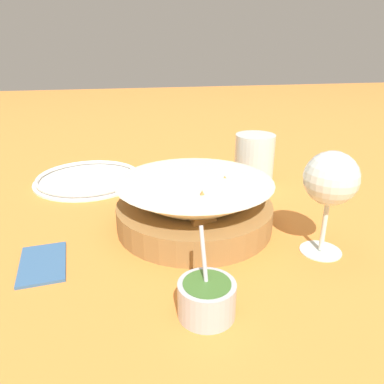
% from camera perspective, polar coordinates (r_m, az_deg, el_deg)
% --- Properties ---
extents(ground_plane, '(4.00, 4.00, 0.00)m').
position_cam_1_polar(ground_plane, '(0.62, 0.72, -6.03)').
color(ground_plane, orange).
extents(food_basket, '(0.26, 0.26, 0.09)m').
position_cam_1_polar(food_basket, '(0.62, -0.00, -2.30)').
color(food_basket, olive).
rests_on(food_basket, ground_plane).
extents(sauce_cup, '(0.07, 0.07, 0.10)m').
position_cam_1_polar(sauce_cup, '(0.44, 2.25, -15.74)').
color(sauce_cup, '#B7B7BC').
rests_on(sauce_cup, ground_plane).
extents(wine_glass, '(0.08, 0.08, 0.15)m').
position_cam_1_polar(wine_glass, '(0.55, 20.39, 1.52)').
color(wine_glass, silver).
rests_on(wine_glass, ground_plane).
extents(beer_mug, '(0.13, 0.09, 0.11)m').
position_cam_1_polar(beer_mug, '(0.83, 9.40, 4.82)').
color(beer_mug, silver).
rests_on(beer_mug, ground_plane).
extents(side_plate, '(0.24, 0.24, 0.01)m').
position_cam_1_polar(side_plate, '(0.86, -15.48, 2.04)').
color(side_plate, white).
rests_on(side_plate, ground_plane).
extents(napkin, '(0.11, 0.07, 0.01)m').
position_cam_1_polar(napkin, '(0.57, -21.82, -9.91)').
color(napkin, '#38608E').
rests_on(napkin, ground_plane).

